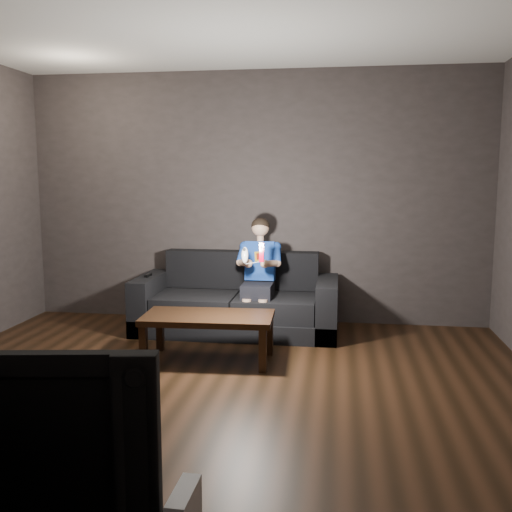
# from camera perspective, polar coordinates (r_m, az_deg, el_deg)

# --- Properties ---
(floor) EXTENTS (5.00, 5.00, 0.00)m
(floor) POSITION_cam_1_polar(r_m,az_deg,el_deg) (4.07, -5.41, -15.01)
(floor) COLOR black
(floor) RESTS_ON ground
(back_wall) EXTENTS (5.00, 0.04, 2.70)m
(back_wall) POSITION_cam_1_polar(r_m,az_deg,el_deg) (6.20, -0.11, 5.83)
(back_wall) COLOR #362F2E
(back_wall) RESTS_ON ground
(sofa) EXTENTS (2.04, 0.88, 0.79)m
(sofa) POSITION_cam_1_polar(r_m,az_deg,el_deg) (5.89, -1.89, -5.03)
(sofa) COLOR black
(sofa) RESTS_ON floor
(child) EXTENTS (0.45, 0.55, 1.09)m
(child) POSITION_cam_1_polar(r_m,az_deg,el_deg) (5.72, 0.30, -1.06)
(child) COLOR black
(child) RESTS_ON sofa
(wii_remote_red) EXTENTS (0.04, 0.07, 0.18)m
(wii_remote_red) POSITION_cam_1_polar(r_m,az_deg,el_deg) (5.27, 0.56, 0.36)
(wii_remote_red) COLOR red
(wii_remote_red) RESTS_ON child
(nunchuk_white) EXTENTS (0.08, 0.10, 0.16)m
(nunchuk_white) POSITION_cam_1_polar(r_m,az_deg,el_deg) (5.30, -1.12, 0.10)
(nunchuk_white) COLOR silver
(nunchuk_white) RESTS_ON child
(wii_remote_black) EXTENTS (0.04, 0.14, 0.03)m
(wii_remote_black) POSITION_cam_1_polar(r_m,az_deg,el_deg) (5.99, -10.73, -1.91)
(wii_remote_black) COLOR black
(wii_remote_black) RESTS_ON sofa
(coffee_table) EXTENTS (1.13, 0.60, 0.40)m
(coffee_table) POSITION_cam_1_polar(r_m,az_deg,el_deg) (4.95, -4.81, -6.49)
(coffee_table) COLOR black
(coffee_table) RESTS_ON floor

